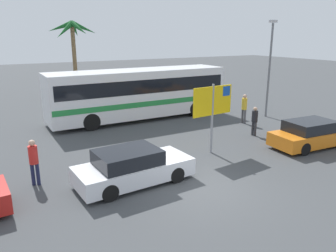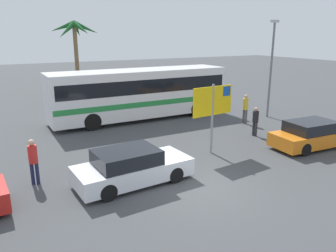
{
  "view_description": "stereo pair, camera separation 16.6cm",
  "coord_description": "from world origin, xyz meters",
  "px_view_note": "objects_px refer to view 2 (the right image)",
  "views": [
    {
      "loc": [
        -6.33,
        -8.71,
        5.27
      ],
      "look_at": [
        0.76,
        3.74,
        1.3
      ],
      "focal_mm": 35.09,
      "sensor_mm": 36.0,
      "label": 1
    },
    {
      "loc": [
        -6.18,
        -8.79,
        5.27
      ],
      "look_at": [
        0.76,
        3.74,
        1.3
      ],
      "focal_mm": 35.09,
      "sensor_mm": 36.0,
      "label": 2
    }
  ],
  "objects_px": {
    "car_orange": "(313,135)",
    "pedestrian_by_bus": "(245,106)",
    "pedestrian_crossing_lot": "(255,119)",
    "ferry_sign": "(213,104)",
    "pedestrian_near_sign": "(33,158)",
    "bus_front_coach": "(140,91)",
    "car_white": "(132,167)"
  },
  "relations": [
    {
      "from": "car_orange",
      "to": "pedestrian_near_sign",
      "type": "distance_m",
      "value": 12.59
    },
    {
      "from": "pedestrian_crossing_lot",
      "to": "pedestrian_by_bus",
      "type": "bearing_deg",
      "value": 56.9
    },
    {
      "from": "bus_front_coach",
      "to": "car_white",
      "type": "distance_m",
      "value": 9.86
    },
    {
      "from": "ferry_sign",
      "to": "car_white",
      "type": "distance_m",
      "value": 4.99
    },
    {
      "from": "bus_front_coach",
      "to": "ferry_sign",
      "type": "relative_size",
      "value": 3.6
    },
    {
      "from": "car_white",
      "to": "pedestrian_crossing_lot",
      "type": "bearing_deg",
      "value": 12.33
    },
    {
      "from": "ferry_sign",
      "to": "pedestrian_near_sign",
      "type": "bearing_deg",
      "value": 171.97
    },
    {
      "from": "pedestrian_by_bus",
      "to": "car_white",
      "type": "bearing_deg",
      "value": 11.76
    },
    {
      "from": "car_white",
      "to": "pedestrian_near_sign",
      "type": "distance_m",
      "value": 3.54
    },
    {
      "from": "car_white",
      "to": "ferry_sign",
      "type": "bearing_deg",
      "value": 12.07
    },
    {
      "from": "ferry_sign",
      "to": "pedestrian_by_bus",
      "type": "bearing_deg",
      "value": 28.63
    },
    {
      "from": "pedestrian_near_sign",
      "to": "pedestrian_by_bus",
      "type": "bearing_deg",
      "value": 128.27
    },
    {
      "from": "car_white",
      "to": "pedestrian_near_sign",
      "type": "bearing_deg",
      "value": 149.2
    },
    {
      "from": "pedestrian_by_bus",
      "to": "bus_front_coach",
      "type": "bearing_deg",
      "value": -53.82
    },
    {
      "from": "bus_front_coach",
      "to": "pedestrian_near_sign",
      "type": "distance_m",
      "value": 10.36
    },
    {
      "from": "bus_front_coach",
      "to": "pedestrian_crossing_lot",
      "type": "xyz_separation_m",
      "value": [
        3.8,
        -6.51,
        -0.85
      ]
    },
    {
      "from": "pedestrian_by_bus",
      "to": "pedestrian_near_sign",
      "type": "relative_size",
      "value": 1.05
    },
    {
      "from": "ferry_sign",
      "to": "car_orange",
      "type": "relative_size",
      "value": 0.71
    },
    {
      "from": "car_orange",
      "to": "pedestrian_near_sign",
      "type": "height_order",
      "value": "pedestrian_near_sign"
    },
    {
      "from": "pedestrian_near_sign",
      "to": "ferry_sign",
      "type": "bearing_deg",
      "value": 112.43
    },
    {
      "from": "bus_front_coach",
      "to": "car_orange",
      "type": "distance_m",
      "value": 10.57
    },
    {
      "from": "bus_front_coach",
      "to": "pedestrian_crossing_lot",
      "type": "distance_m",
      "value": 7.59
    },
    {
      "from": "pedestrian_by_bus",
      "to": "pedestrian_near_sign",
      "type": "distance_m",
      "value": 12.87
    },
    {
      "from": "ferry_sign",
      "to": "car_orange",
      "type": "distance_m",
      "value": 5.33
    },
    {
      "from": "ferry_sign",
      "to": "pedestrian_near_sign",
      "type": "distance_m",
      "value": 7.77
    },
    {
      "from": "bus_front_coach",
      "to": "car_white",
      "type": "relative_size",
      "value": 2.64
    },
    {
      "from": "car_orange",
      "to": "pedestrian_by_bus",
      "type": "relative_size",
      "value": 2.48
    },
    {
      "from": "ferry_sign",
      "to": "pedestrian_near_sign",
      "type": "xyz_separation_m",
      "value": [
        -7.65,
        0.39,
        -1.31
      ]
    },
    {
      "from": "car_orange",
      "to": "bus_front_coach",
      "type": "bearing_deg",
      "value": 122.03
    },
    {
      "from": "car_orange",
      "to": "pedestrian_by_bus",
      "type": "bearing_deg",
      "value": 92.33
    },
    {
      "from": "bus_front_coach",
      "to": "car_orange",
      "type": "xyz_separation_m",
      "value": [
        4.94,
        -9.27,
        -1.15
      ]
    },
    {
      "from": "car_white",
      "to": "pedestrian_by_bus",
      "type": "bearing_deg",
      "value": 22.33
    }
  ]
}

